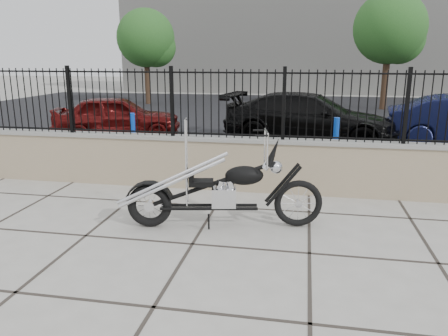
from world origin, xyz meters
The scene contains 12 objects.
ground_plane centered at (0.00, 0.00, 0.00)m, with size 90.00×90.00×0.00m, color #99968E.
parking_lot centered at (0.00, 12.50, 0.00)m, with size 30.00×30.00×0.00m, color black.
retaining_wall centered at (0.00, 2.50, 0.48)m, with size 14.00×0.36×0.96m, color gray.
iron_fence centered at (0.00, 2.50, 1.56)m, with size 14.00×0.08×1.20m, color black.
background_building centered at (0.00, 26.50, 4.00)m, with size 22.00×6.00×8.00m, color beige.
chopper_motorcycle centered at (0.24, 0.67, 0.79)m, with size 2.64×0.46×1.58m, color black, non-canonical shape.
car_red centered at (-4.12, 7.05, 0.63)m, with size 1.49×3.69×1.26m, color #4E0B0B.
car_black centered at (1.49, 7.27, 0.70)m, with size 1.95×4.79×1.39m, color black.
bollard_a centered at (-2.67, 4.67, 0.53)m, with size 0.13×0.13×1.07m, color blue.
bollard_b centered at (2.06, 4.62, 0.54)m, with size 0.13×0.13×1.08m, color #0D28C3.
tree_left centered at (-6.59, 16.37, 3.37)m, with size 2.86×2.86×4.82m.
tree_right centered at (4.87, 16.11, 3.73)m, with size 3.16×3.16×5.33m.
Camera 1 is at (1.37, -5.09, 2.38)m, focal length 35.00 mm.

